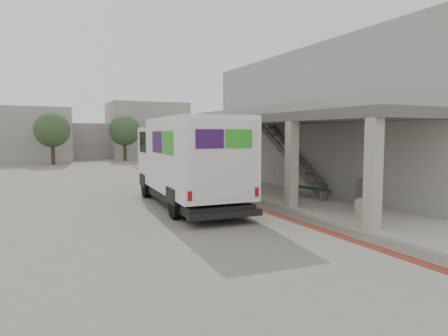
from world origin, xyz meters
TOP-DOWN VIEW (x-y plane):
  - ground at (0.00, 0.00)m, footprint 120.00×120.00m
  - bike_lane_stripe at (1.00, 2.00)m, footprint 0.35×40.00m
  - sidewalk at (4.00, 0.00)m, footprint 4.40×28.00m
  - transit_building at (6.83, 4.50)m, footprint 7.60×17.00m
  - distant_backdrop at (-2.84, 35.89)m, footprint 28.00×10.00m
  - tree_left at (-5.00, 28.00)m, footprint 3.20×3.20m
  - tree_mid at (2.00, 30.00)m, footprint 3.20×3.20m
  - tree_right at (10.00, 29.00)m, footprint 3.20×3.20m
  - fedex_truck at (-1.18, 2.86)m, footprint 2.98×8.24m
  - bench at (3.85, 1.71)m, footprint 0.78×2.01m
  - bollard_near at (3.34, -1.78)m, footprint 0.38×0.38m
  - bollard_far at (2.41, 0.89)m, footprint 0.40×0.40m
  - utility_cabinet at (5.00, -0.37)m, footprint 0.44×0.58m

SIDE VIEW (x-z plane):
  - ground at x=0.00m, z-range 0.00..0.00m
  - bike_lane_stripe at x=1.00m, z-range 0.00..0.01m
  - sidewalk at x=4.00m, z-range 0.00..0.12m
  - bollard_near at x=3.34m, z-range 0.12..0.69m
  - bollard_far at x=2.41m, z-range 0.12..0.71m
  - bench at x=3.85m, z-range 0.22..0.68m
  - utility_cabinet at x=5.00m, z-range 0.12..1.06m
  - fedex_truck at x=-1.18m, z-range 0.11..3.57m
  - distant_backdrop at x=-2.84m, z-range -0.55..5.95m
  - tree_left at x=-5.00m, z-range 0.78..5.58m
  - tree_mid at x=2.00m, z-range 0.78..5.58m
  - tree_right at x=10.00m, z-range 0.78..5.58m
  - transit_building at x=6.83m, z-range -0.10..6.90m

